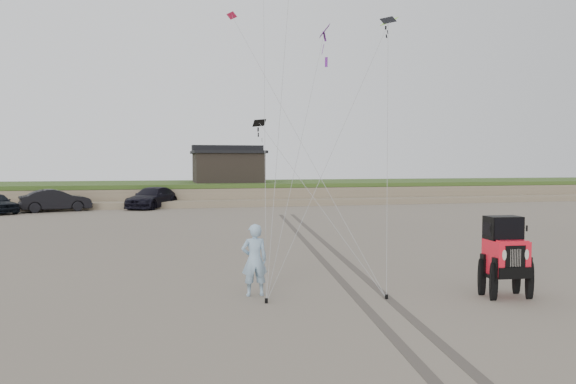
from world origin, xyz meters
name	(u,v)px	position (x,y,z in m)	size (l,w,h in m)	color
ground	(338,297)	(0.00, 0.00, 0.00)	(160.00, 160.00, 0.00)	#6B6054
dune_ridge	(205,192)	(0.00, 37.50, 0.82)	(160.00, 14.25, 1.73)	#7A6B54
cabin	(228,166)	(2.00, 37.00, 3.24)	(6.40, 5.40, 3.35)	black
truck_b	(56,200)	(-11.45, 29.25, 0.79)	(1.68, 4.81, 1.59)	black
truck_c	(152,198)	(-4.70, 30.65, 0.80)	(2.25, 5.54, 1.61)	black
jeep	(506,265)	(4.23, -1.03, 0.84)	(1.95, 4.52, 1.68)	#FF1A2E
man	(254,260)	(-2.09, 0.67, 0.95)	(0.69, 0.46, 1.90)	#85A7CD
kite_flock	(317,14)	(2.31, 9.85, 9.90)	(6.11, 8.06, 10.35)	red
stake_main	(266,301)	(-1.94, -0.18, 0.06)	(0.08, 0.08, 0.12)	black
stake_aux	(386,297)	(1.14, -0.51, 0.06)	(0.08, 0.08, 0.12)	black
tire_tracks	(321,249)	(2.00, 8.00, 0.00)	(5.22, 29.74, 0.01)	#4C443D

